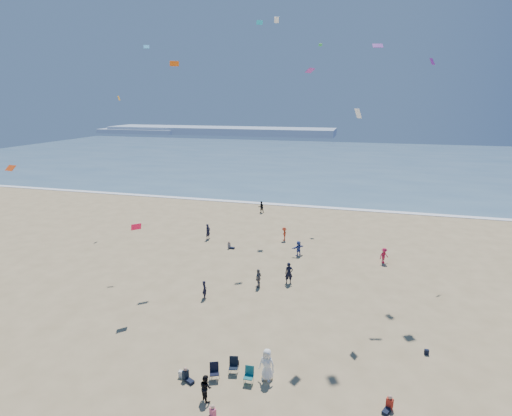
# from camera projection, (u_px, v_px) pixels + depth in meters

# --- Properties ---
(ocean) EXTENTS (220.00, 100.00, 0.06)m
(ocean) POSITION_uv_depth(u_px,v_px,m) (333.00, 160.00, 107.50)
(ocean) COLOR #476B84
(ocean) RESTS_ON ground
(surf_line) EXTENTS (220.00, 1.20, 0.08)m
(surf_line) POSITION_uv_depth(u_px,v_px,m) (306.00, 206.00, 60.89)
(surf_line) COLOR white
(surf_line) RESTS_ON ground
(headland_far) EXTENTS (110.00, 20.00, 3.20)m
(headland_far) POSITION_uv_depth(u_px,v_px,m) (219.00, 131.00, 192.06)
(headland_far) COLOR #7A8EA8
(headland_far) RESTS_ON ground
(headland_near) EXTENTS (40.00, 14.00, 2.00)m
(headland_near) POSITION_uv_depth(u_px,v_px,m) (140.00, 131.00, 197.60)
(headland_near) COLOR #7A8EA8
(headland_near) RESTS_ON ground
(standing_flyers) EXTENTS (35.69, 46.66, 1.94)m
(standing_flyers) POSITION_uv_depth(u_px,v_px,m) (315.00, 298.00, 30.90)
(standing_flyers) COLOR red
(standing_flyers) RESTS_ON ground
(seated_group) EXTENTS (16.59, 28.33, 0.84)m
(seated_group) POSITION_uv_depth(u_px,v_px,m) (259.00, 358.00, 24.45)
(seated_group) COLOR white
(seated_group) RESTS_ON ground
(chair_cluster) EXTENTS (2.70, 1.55, 1.00)m
(chair_cluster) POSITION_uv_depth(u_px,v_px,m) (232.00, 372.00, 23.09)
(chair_cluster) COLOR black
(chair_cluster) RESTS_ON ground
(white_tote) EXTENTS (0.35, 0.20, 0.40)m
(white_tote) POSITION_uv_depth(u_px,v_px,m) (182.00, 374.00, 23.34)
(white_tote) COLOR silver
(white_tote) RESTS_ON ground
(black_backpack) EXTENTS (0.30, 0.22, 0.38)m
(black_backpack) POSITION_uv_depth(u_px,v_px,m) (236.00, 364.00, 24.28)
(black_backpack) COLOR black
(black_backpack) RESTS_ON ground
(navy_bag) EXTENTS (0.28, 0.18, 0.34)m
(navy_bag) POSITION_uv_depth(u_px,v_px,m) (427.00, 352.00, 25.43)
(navy_bag) COLOR black
(navy_bag) RESTS_ON ground
(kites_aloft) EXTENTS (49.19, 47.02, 31.19)m
(kites_aloft) POSITION_uv_depth(u_px,v_px,m) (392.00, 126.00, 24.97)
(kites_aloft) COLOR purple
(kites_aloft) RESTS_ON ground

